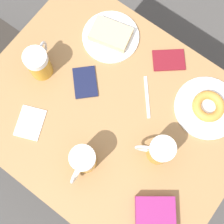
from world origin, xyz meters
TOP-DOWN VIEW (x-y plane):
  - ground_plane at (0.00, 0.00)m, footprint 8.00×8.00m
  - table at (0.00, 0.00)m, footprint 0.81×1.01m
  - plate_with_cake at (0.25, 0.19)m, footprint 0.23×0.23m
  - plate_with_donut at (0.23, -0.28)m, footprint 0.25×0.25m
  - beer_mug_left at (-0.02, 0.33)m, footprint 0.13×0.09m
  - beer_mug_center at (-0.02, -0.22)m, footprint 0.09×0.13m
  - beer_mug_right at (-0.21, -0.03)m, footprint 0.13×0.09m
  - napkin_folded at (-0.21, 0.22)m, footprint 0.15×0.13m
  - fork at (0.13, -0.07)m, footprint 0.14×0.12m
  - passport_near_edge at (0.31, -0.05)m, footprint 0.15×0.15m
  - passport_far_edge at (0.04, 0.16)m, footprint 0.15×0.15m
  - blue_pouch at (-0.21, -0.34)m, footprint 0.18×0.19m

SIDE VIEW (x-z plane):
  - ground_plane at x=0.00m, z-range 0.00..0.00m
  - table at x=0.00m, z-range 0.31..1.06m
  - fork at x=0.13m, z-range 0.75..0.75m
  - napkin_folded at x=-0.21m, z-range 0.75..0.75m
  - passport_near_edge at x=0.31m, z-range 0.75..0.76m
  - passport_far_edge at x=0.04m, z-range 0.75..0.76m
  - plate_with_donut at x=0.23m, z-range 0.74..0.79m
  - plate_with_cake at x=0.25m, z-range 0.74..0.79m
  - blue_pouch at x=-0.21m, z-range 0.75..0.79m
  - beer_mug_left at x=-0.02m, z-range 0.75..0.88m
  - beer_mug_center at x=-0.02m, z-range 0.75..0.88m
  - beer_mug_right at x=-0.21m, z-range 0.75..0.88m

